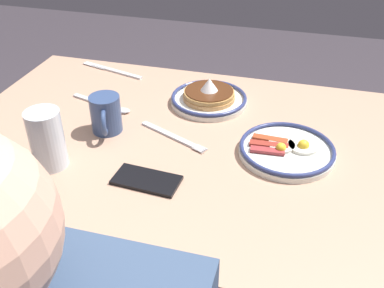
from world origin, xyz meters
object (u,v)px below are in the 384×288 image
object	(u,v)px
plate_near_main	(287,150)
plate_center_pancakes	(209,97)
drinking_glass	(47,142)
butter_knife	(112,70)
cell_phone	(147,180)
coffee_mug	(105,115)
tea_spoon	(109,106)
fork_near	(173,137)

from	to	relation	value
plate_near_main	plate_center_pancakes	size ratio (longest dim) A/B	1.05
drinking_glass	butter_knife	xyz separation A→B (m)	(0.08, -0.51, -0.06)
plate_near_main	cell_phone	world-z (taller)	plate_near_main
plate_near_main	coffee_mug	xyz separation A→B (m)	(0.45, 0.02, 0.04)
coffee_mug	tea_spoon	distance (m)	0.13
plate_near_main	fork_near	distance (m)	0.28
plate_near_main	coffee_mug	bearing A→B (deg)	2.44
cell_phone	tea_spoon	world-z (taller)	tea_spoon
tea_spoon	plate_center_pancakes	bearing A→B (deg)	-159.86
plate_center_pancakes	cell_phone	xyz separation A→B (m)	(0.05, 0.38, -0.02)
drinking_glass	butter_knife	bearing A→B (deg)	-81.42
plate_near_main	plate_center_pancakes	xyz separation A→B (m)	(0.23, -0.19, 0.01)
plate_center_pancakes	cell_phone	size ratio (longest dim) A/B	1.49
fork_near	coffee_mug	bearing A→B (deg)	5.45
plate_near_main	butter_knife	size ratio (longest dim) A/B	0.99
coffee_mug	tea_spoon	size ratio (longest dim) A/B	0.55
plate_center_pancakes	fork_near	distance (m)	0.20
coffee_mug	plate_center_pancakes	bearing A→B (deg)	-135.27
butter_knife	tea_spoon	size ratio (longest dim) A/B	1.17
coffee_mug	tea_spoon	xyz separation A→B (m)	(0.05, -0.12, -0.04)
drinking_glass	fork_near	distance (m)	0.30
plate_center_pancakes	coffee_mug	bearing A→B (deg)	44.73
plate_center_pancakes	cell_phone	bearing A→B (deg)	82.81
drinking_glass	cell_phone	distance (m)	0.24
plate_center_pancakes	tea_spoon	bearing A→B (deg)	20.14
fork_near	butter_knife	distance (m)	0.45
fork_near	tea_spoon	world-z (taller)	tea_spoon
coffee_mug	plate_near_main	bearing A→B (deg)	-177.56
coffee_mug	fork_near	distance (m)	0.18
plate_near_main	cell_phone	distance (m)	0.34
plate_near_main	butter_knife	bearing A→B (deg)	-28.74
drinking_glass	coffee_mug	bearing A→B (deg)	-110.79
coffee_mug	fork_near	bearing A→B (deg)	-174.55
drinking_glass	cell_phone	bearing A→B (deg)	179.53
plate_center_pancakes	coffee_mug	xyz separation A→B (m)	(0.22, 0.21, 0.03)
plate_near_main	butter_knife	xyz separation A→B (m)	(0.59, -0.32, -0.01)
plate_center_pancakes	cell_phone	distance (m)	0.38
fork_near	drinking_glass	bearing A→B (deg)	37.58
plate_near_main	tea_spoon	bearing A→B (deg)	-11.07
cell_phone	plate_center_pancakes	bearing A→B (deg)	-93.18
butter_knife	tea_spoon	distance (m)	0.24
drinking_glass	cell_phone	size ratio (longest dim) A/B	0.96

